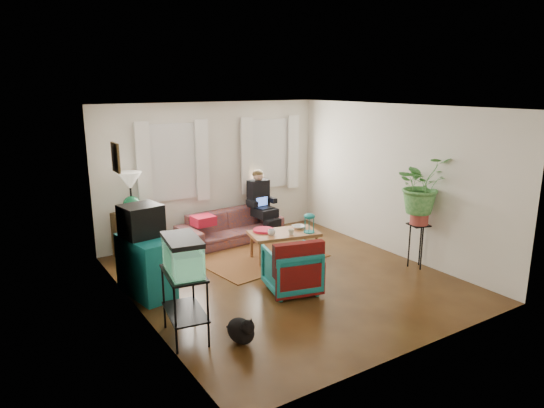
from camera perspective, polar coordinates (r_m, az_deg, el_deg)
floor at (r=7.57m, az=1.65°, el=-8.73°), size 4.50×5.00×0.01m
ceiling at (r=6.99m, az=1.80°, el=11.34°), size 4.50×5.00×0.01m
wall_back at (r=9.30m, az=-7.00°, el=3.82°), size 4.50×0.01×2.60m
wall_front at (r=5.37m, az=16.97°, el=-4.20°), size 4.50×0.01×2.60m
wall_left at (r=6.22m, az=-15.67°, el=-1.64°), size 0.01×5.00×2.60m
wall_right at (r=8.61m, az=14.20°, el=2.69°), size 0.01×5.00×2.60m
window_left at (r=8.93m, az=-11.63°, el=4.85°), size 1.08×0.04×1.38m
window_right at (r=9.84m, az=-0.39°, el=5.95°), size 1.08×0.04×1.38m
curtains_left at (r=8.86m, az=-11.45°, el=4.78°), size 1.36×0.06×1.50m
curtains_right at (r=9.77m, az=-0.14°, el=5.90°), size 1.36×0.06×1.50m
picture_frame at (r=6.91m, az=-17.86°, el=5.23°), size 0.04×0.32×0.40m
area_rug at (r=8.47m, az=-1.75°, el=-6.16°), size 2.19×1.85×0.01m
sofa at (r=9.16m, az=-4.92°, el=-2.13°), size 2.04×0.93×0.78m
seated_person at (r=9.50m, az=-1.28°, el=-0.24°), size 0.54×0.65×1.18m
side_table at (r=8.72m, az=-15.95°, el=-3.46°), size 0.68×0.68×0.78m
table_lamp at (r=8.54m, az=-16.27°, el=1.19°), size 0.51×0.51×0.71m
dresser at (r=7.10m, az=-14.61°, el=-7.11°), size 0.62×1.00×0.84m
crt_tv at (r=6.99m, az=-15.16°, el=-1.90°), size 0.59×0.55×0.45m
aquarium_stand at (r=5.85m, az=-10.20°, el=-11.64°), size 0.52×0.79×0.82m
aquarium at (r=5.62m, az=-10.47°, el=-5.87°), size 0.47×0.72×0.43m
black_cat at (r=5.77m, az=-3.70°, el=-14.39°), size 0.30×0.44×0.36m
armchair at (r=7.01m, az=2.32°, el=-7.44°), size 0.84×0.81×0.73m
serape_throw at (r=6.71m, az=3.20°, el=-7.05°), size 0.75×0.34×0.60m
coffee_table at (r=8.30m, az=1.41°, el=-4.89°), size 1.26×0.86×0.48m
cup_a at (r=8.03m, az=-0.05°, el=-3.37°), size 0.15×0.15×0.10m
cup_b at (r=8.06m, az=2.25°, el=-3.32°), size 0.12×0.12×0.10m
bowl at (r=8.43m, az=3.14°, el=-2.72°), size 0.27×0.27×0.06m
snack_tray at (r=8.26m, az=-1.01°, el=-3.10°), size 0.42×0.42×0.04m
birdcage at (r=8.19m, az=4.41°, el=-2.22°), size 0.22×0.22×0.33m
plant_stand at (r=8.23m, az=16.70°, el=-4.73°), size 0.37×0.37×0.73m
potted_plant at (r=8.00m, az=17.13°, el=1.19°), size 0.97×0.89×0.93m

